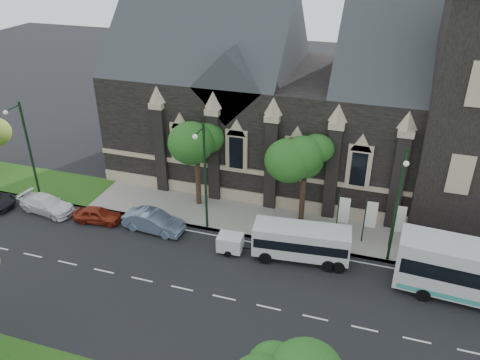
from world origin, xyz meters
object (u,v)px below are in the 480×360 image
at_px(banner_flag_right, 397,221).
at_px(sedan, 154,221).
at_px(banner_flag_left, 342,213).
at_px(box_trailer, 230,243).
at_px(car_far_white, 47,204).
at_px(street_lamp_far, 27,146).
at_px(street_lamp_mid, 204,173).
at_px(banner_flag_center, 369,217).
at_px(street_lamp_near, 398,201).
at_px(tree_walk_left, 200,144).
at_px(tree_walk_right, 309,157).
at_px(car_far_red, 98,215).
at_px(shuttle_bus, 302,241).

bearing_deg(banner_flag_right, sedan, -169.81).
relative_size(banner_flag_left, box_trailer, 1.49).
bearing_deg(car_far_white, box_trailer, -84.47).
bearing_deg(street_lamp_far, street_lamp_mid, 0.00).
bearing_deg(banner_flag_center, street_lamp_near, -48.07).
bearing_deg(tree_walk_left, tree_walk_right, 0.06).
bearing_deg(car_far_white, car_far_red, -83.01).
height_order(banner_flag_center, car_far_red, banner_flag_center).
relative_size(tree_walk_left, shuttle_bus, 1.08).
bearing_deg(box_trailer, tree_walk_right, 49.20).
bearing_deg(tree_walk_left, banner_flag_right, -6.04).
height_order(box_trailer, car_far_white, car_far_white).
xyz_separation_m(tree_walk_left, shuttle_bus, (9.73, -5.05, -4.19)).
relative_size(tree_walk_left, street_lamp_far, 0.85).
bearing_deg(banner_flag_left, banner_flag_center, 0.00).
bearing_deg(banner_flag_center, banner_flag_right, 0.00).
relative_size(street_lamp_far, car_far_red, 2.32).
height_order(banner_flag_right, sedan, banner_flag_right).
bearing_deg(banner_flag_right, street_lamp_mid, -172.40).
height_order(street_lamp_mid, car_far_white, street_lamp_mid).
bearing_deg(sedan, banner_flag_left, -73.03).
bearing_deg(street_lamp_near, tree_walk_right, 151.94).
xyz_separation_m(street_lamp_near, banner_flag_right, (0.29, 1.91, -2.73)).
distance_m(banner_flag_left, box_trailer, 8.71).
xyz_separation_m(street_lamp_near, car_far_white, (-27.78, -1.58, -4.39)).
bearing_deg(street_lamp_near, sedan, -175.64).
height_order(banner_flag_left, car_far_red, banner_flag_left).
height_order(tree_walk_right, banner_flag_center, tree_walk_right).
bearing_deg(shuttle_bus, banner_flag_left, 49.13).
bearing_deg(street_lamp_mid, tree_walk_left, 116.47).
bearing_deg(car_far_red, tree_walk_left, -60.40).
xyz_separation_m(street_lamp_mid, car_far_red, (-8.85, -1.65, -4.45)).
relative_size(banner_flag_left, shuttle_bus, 0.57).
bearing_deg(banner_flag_center, car_far_red, -170.46).
bearing_deg(banner_flag_center, car_far_white, -172.37).
bearing_deg(box_trailer, banner_flag_right, 16.12).
xyz_separation_m(street_lamp_mid, box_trailer, (2.78, -2.22, -4.31)).
distance_m(tree_walk_left, street_lamp_far, 14.67).
xyz_separation_m(street_lamp_far, box_trailer, (18.78, -2.22, -4.31)).
bearing_deg(shuttle_bus, banner_flag_center, 31.83).
bearing_deg(car_far_white, banner_flag_right, -75.19).
bearing_deg(shuttle_bus, tree_walk_left, 146.84).
bearing_deg(street_lamp_near, car_far_white, -176.74).
relative_size(sedan, car_far_red, 1.28).
xyz_separation_m(banner_flag_center, banner_flag_right, (2.00, 0.00, 0.00)).
bearing_deg(street_lamp_far, banner_flag_right, 3.60).
bearing_deg(banner_flag_right, car_far_white, -172.91).
xyz_separation_m(tree_walk_right, sedan, (-11.13, -4.98, -5.00)).
bearing_deg(shuttle_bus, car_far_white, 174.67).
xyz_separation_m(banner_flag_right, car_far_white, (-28.07, -3.49, -1.66)).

